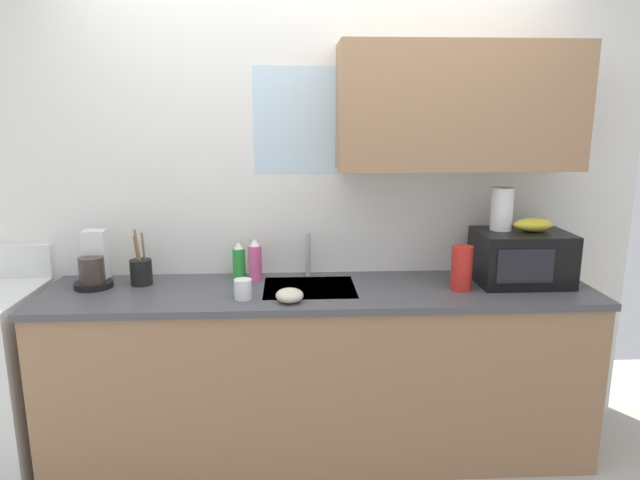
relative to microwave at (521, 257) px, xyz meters
The scene contains 13 objects.
kitchen_wall_assembly 0.99m from the microwave, 163.95° to the left, with size 3.52×0.42×2.50m.
counter_unit 1.19m from the microwave, behind, with size 2.75×0.63×0.90m.
sink_faucet 1.11m from the microwave, behind, with size 0.03×0.03×0.24m, color #B2B5BA.
microwave is the anchor object (origin of this frame).
banana_bunch 0.18m from the microwave, ahead, with size 0.20×0.11×0.07m, color gold.
paper_towel_roll 0.27m from the microwave, 152.62° to the left, with size 0.11×0.11×0.22m, color white.
coffee_maker 2.19m from the microwave, behind, with size 0.19×0.21×0.28m.
dish_soap_bottle_pink 1.38m from the microwave, behind, with size 0.07×0.07×0.22m.
dish_soap_bottle_green 1.47m from the microwave, behind, with size 0.07×0.07×0.20m.
cereal_canister 0.35m from the microwave, 163.83° to the right, with size 0.10×0.10×0.22m, color red.
mug_white 1.43m from the microwave, behind, with size 0.08×0.08×0.10m, color white.
utensil_crock 1.96m from the microwave, behind, with size 0.11×0.11×0.29m.
small_bowl 1.22m from the microwave, 168.25° to the right, with size 0.13×0.13×0.07m, color beige.
Camera 1 is at (-0.14, -2.70, 1.76)m, focal length 31.56 mm.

